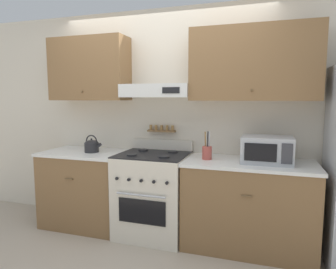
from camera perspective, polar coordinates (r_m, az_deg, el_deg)
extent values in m
plane|color=#B2A38E|center=(3.31, -4.89, -20.57)|extent=(16.00, 16.00, 0.00)
cube|color=beige|center=(3.60, -0.83, 2.91)|extent=(5.20, 0.08, 2.55)
cube|color=brown|center=(3.79, -14.70, 11.90)|extent=(0.96, 0.33, 0.74)
sphere|color=brown|center=(3.63, -16.08, 7.85)|extent=(0.02, 0.02, 0.02)
cube|color=brown|center=(3.22, 15.96, 12.80)|extent=(1.27, 0.33, 0.74)
sphere|color=brown|center=(3.02, 15.67, 8.10)|extent=(0.02, 0.02, 0.02)
cube|color=silver|center=(3.38, -2.07, 8.31)|extent=(0.78, 0.37, 0.14)
cube|color=black|center=(3.13, 0.55, 8.43)|extent=(0.19, 0.01, 0.06)
cube|color=brown|center=(3.53, -1.24, 0.68)|extent=(0.34, 0.07, 0.02)
cylinder|color=olive|center=(3.57, -3.30, 1.39)|extent=(0.03, 0.03, 0.06)
cylinder|color=olive|center=(3.55, -2.28, 1.36)|extent=(0.03, 0.03, 0.06)
cylinder|color=olive|center=(3.53, -1.24, 1.32)|extent=(0.03, 0.03, 0.06)
cylinder|color=olive|center=(3.51, -0.19, 1.29)|extent=(0.03, 0.03, 0.06)
cylinder|color=olive|center=(3.49, 0.87, 1.26)|extent=(0.03, 0.03, 0.06)
cube|color=brown|center=(3.81, -15.28, -10.02)|extent=(0.96, 0.64, 0.86)
cube|color=white|center=(3.70, -15.50, -3.37)|extent=(0.98, 0.66, 0.03)
cylinder|color=brown|center=(3.49, -18.36, -8.05)|extent=(0.10, 0.01, 0.01)
cube|color=brown|center=(3.24, 14.99, -13.09)|extent=(1.27, 0.64, 0.86)
cube|color=white|center=(3.11, 15.25, -5.30)|extent=(1.29, 0.66, 0.03)
cylinder|color=brown|center=(2.85, 14.79, -11.29)|extent=(0.10, 0.01, 0.01)
cube|color=beige|center=(3.41, -2.85, -11.43)|extent=(0.75, 0.65, 0.91)
cube|color=black|center=(3.15, -5.03, -14.46)|extent=(0.51, 0.01, 0.25)
cylinder|color=#ADAFB5|center=(3.06, -5.24, -11.46)|extent=(0.53, 0.02, 0.02)
cube|color=black|center=(3.29, -2.90, -3.82)|extent=(0.75, 0.65, 0.01)
cylinder|color=#232326|center=(3.22, -6.89, -3.86)|extent=(0.11, 0.11, 0.02)
cylinder|color=#232326|center=(3.09, -0.78, -4.28)|extent=(0.11, 0.11, 0.02)
cylinder|color=#232326|center=(3.50, -4.77, -2.97)|extent=(0.11, 0.11, 0.02)
cylinder|color=#232326|center=(3.38, 0.90, -3.30)|extent=(0.11, 0.11, 0.02)
cylinder|color=black|center=(3.15, -9.74, -8.27)|extent=(0.03, 0.02, 0.03)
cylinder|color=black|center=(3.09, -7.49, -8.52)|extent=(0.03, 0.02, 0.03)
cylinder|color=black|center=(3.03, -5.15, -8.77)|extent=(0.03, 0.02, 0.03)
cylinder|color=black|center=(2.99, -2.73, -9.01)|extent=(0.03, 0.02, 0.03)
cylinder|color=black|center=(2.94, -0.24, -9.24)|extent=(0.03, 0.02, 0.03)
cube|color=beige|center=(3.56, -1.18, -1.92)|extent=(0.75, 0.04, 0.12)
cylinder|color=#232326|center=(3.63, -14.34, -2.40)|extent=(0.17, 0.17, 0.11)
ellipsoid|color=#232326|center=(3.62, -14.36, -1.53)|extent=(0.15, 0.15, 0.06)
sphere|color=black|center=(3.61, -14.38, -0.88)|extent=(0.02, 0.02, 0.02)
cylinder|color=#232326|center=(3.58, -13.26, -2.21)|extent=(0.10, 0.04, 0.09)
torus|color=black|center=(3.62, -14.37, -1.23)|extent=(0.15, 0.01, 0.15)
cube|color=#ADAFB5|center=(3.09, 18.29, -2.74)|extent=(0.48, 0.36, 0.26)
cube|color=black|center=(2.91, 17.18, -3.28)|extent=(0.29, 0.01, 0.17)
cube|color=#38383D|center=(2.92, 21.74, -3.44)|extent=(0.10, 0.01, 0.19)
cylinder|color=#B24C42|center=(3.13, 7.44, -3.48)|extent=(0.10, 0.10, 0.14)
cylinder|color=olive|center=(3.10, 7.14, -0.89)|extent=(0.01, 0.05, 0.16)
cylinder|color=#28282B|center=(3.11, 7.58, -0.89)|extent=(0.01, 0.04, 0.16)
cylinder|color=#B2B2B7|center=(3.11, 7.87, -0.89)|extent=(0.01, 0.03, 0.16)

